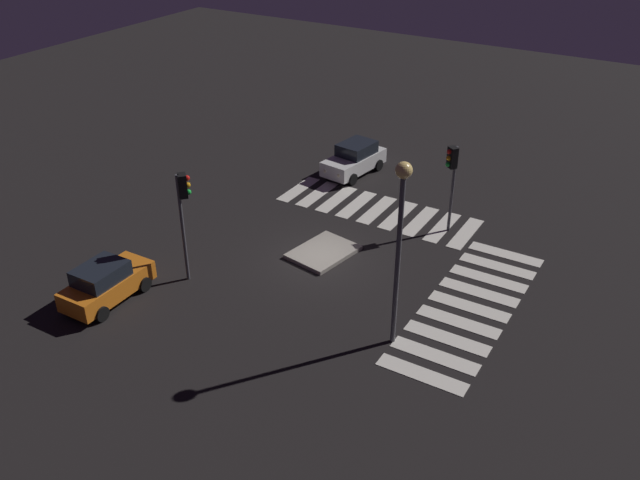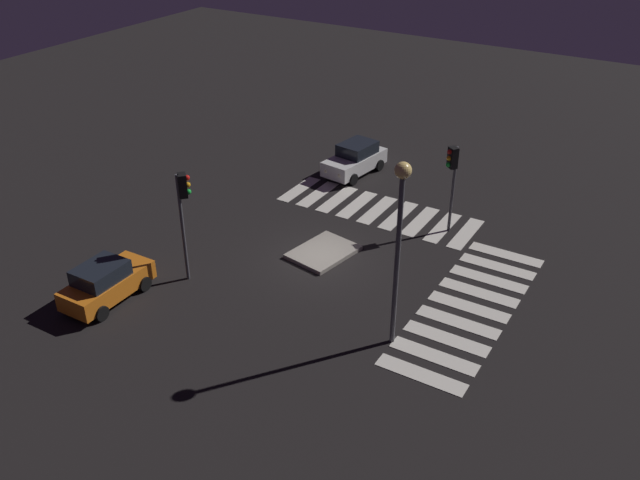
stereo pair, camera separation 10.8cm
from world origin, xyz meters
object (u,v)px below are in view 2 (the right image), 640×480
(traffic_island, at_px, (323,252))
(traffic_light_west, at_px, (183,201))
(car_orange, at_px, (106,282))
(street_lamp, at_px, (400,224))
(traffic_light_east, at_px, (452,169))
(car_white, at_px, (355,159))

(traffic_island, xyz_separation_m, traffic_light_west, (-4.50, 3.69, 3.48))
(car_orange, height_order, street_lamp, street_lamp)
(traffic_island, xyz_separation_m, traffic_light_east, (4.70, -3.85, 3.10))
(traffic_light_west, bearing_deg, traffic_island, 4.56)
(car_white, distance_m, traffic_light_east, 8.04)
(car_white, relative_size, traffic_light_east, 0.98)
(car_orange, height_order, traffic_light_east, traffic_light_east)
(traffic_light_west, bearing_deg, traffic_light_east, 4.58)
(traffic_island, relative_size, car_white, 0.78)
(car_white, xyz_separation_m, traffic_light_east, (-3.60, -6.80, 2.34))
(car_orange, xyz_separation_m, traffic_light_west, (2.89, -1.79, 2.76))
(traffic_island, height_order, street_lamp, street_lamp)
(car_white, xyz_separation_m, street_lamp, (-12.29, -8.23, 4.01))
(car_white, distance_m, traffic_light_west, 13.11)
(traffic_light_west, relative_size, street_lamp, 0.67)
(car_white, bearing_deg, car_orange, -0.91)
(traffic_island, bearing_deg, car_white, 19.56)
(traffic_island, height_order, car_white, car_white)
(traffic_island, distance_m, traffic_light_west, 6.78)
(traffic_light_west, bearing_deg, street_lamp, -42.82)
(car_white, bearing_deg, traffic_light_west, 4.94)
(traffic_light_east, height_order, street_lamp, street_lamp)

